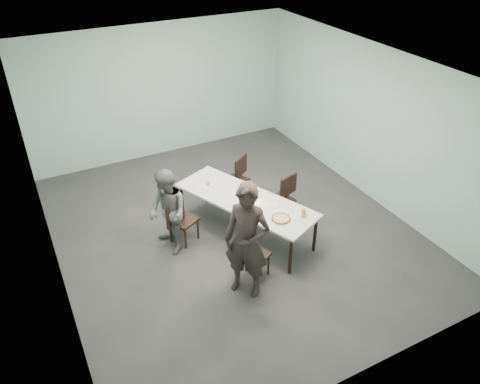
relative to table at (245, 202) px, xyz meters
name	(u,v)px	position (x,y,z in m)	size (l,w,h in m)	color
ground	(232,229)	(-0.16, 0.22, -0.69)	(7.00, 7.00, 0.00)	#333335
room_shell	(231,129)	(-0.16, 0.22, 1.33)	(6.02, 7.02, 3.01)	#9EC7C0
table	(245,202)	(0.00, 0.00, 0.00)	(1.85, 2.74, 0.75)	white
chair_near_left	(251,254)	(-0.48, -1.09, -0.19)	(0.65, 0.56, 0.87)	black
chair_far_left	(180,219)	(-1.12, 0.29, -0.19)	(0.65, 0.57, 0.87)	black
chair_near_right	(284,195)	(0.87, 0.10, -0.19)	(0.65, 0.52, 0.87)	black
chair_far_right	(238,176)	(0.44, 1.13, -0.19)	(0.64, 0.58, 0.87)	black
diner_near	(247,241)	(-0.66, -1.27, 0.26)	(0.70, 0.46, 1.91)	black
diner_far	(168,212)	(-1.35, 0.22, 0.07)	(0.74, 0.58, 1.53)	slate
pizza	(281,219)	(0.22, -0.81, 0.08)	(0.34, 0.34, 0.04)	white
side_plate	(274,206)	(0.34, -0.42, 0.06)	(0.18, 0.18, 0.01)	white
beer_glass	(303,213)	(0.59, -0.90, 0.13)	(0.08, 0.08, 0.15)	orange
water_tumbler	(304,213)	(0.61, -0.89, 0.10)	(0.08, 0.08, 0.09)	silver
tealight	(253,201)	(0.06, -0.15, 0.08)	(0.06, 0.06, 0.05)	silver
amber_tumbler	(208,183)	(-0.39, 0.71, 0.10)	(0.07, 0.07, 0.08)	orange
menu	(207,184)	(-0.40, 0.74, 0.06)	(0.30, 0.22, 0.01)	silver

